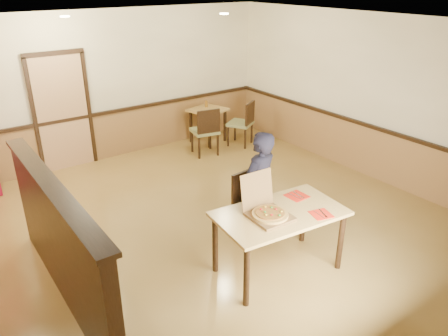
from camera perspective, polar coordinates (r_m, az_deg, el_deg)
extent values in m
plane|color=#A3803F|center=(6.26, -2.36, -8.45)|extent=(7.00, 7.00, 0.00)
plane|color=black|center=(5.31, -2.89, 17.95)|extent=(7.00, 7.00, 0.00)
plane|color=#FFF1C7|center=(8.66, -15.68, 10.09)|extent=(7.00, 0.00, 7.00)
plane|color=#FFF1C7|center=(8.01, 19.04, 8.58)|extent=(0.00, 7.00, 7.00)
cube|color=olive|center=(8.89, -14.93, 4.12)|extent=(7.00, 0.04, 0.90)
cube|color=black|center=(8.73, -15.21, 6.98)|extent=(7.00, 0.06, 0.06)
cube|color=olive|center=(8.27, 18.04, 2.22)|extent=(0.04, 7.00, 0.90)
cube|color=black|center=(8.10, 18.37, 5.27)|extent=(0.06, 7.00, 0.06)
cube|color=tan|center=(8.48, -20.36, 6.72)|extent=(0.90, 0.06, 2.10)
cube|color=black|center=(5.07, -20.58, -9.36)|extent=(0.14, 3.00, 1.40)
cube|color=black|center=(4.73, -21.84, -2.03)|extent=(0.20, 3.10, 0.05)
cylinder|color=#F9F1AE|center=(7.25, -20.08, 18.10)|extent=(0.14, 0.14, 0.02)
cylinder|color=#F9F1AE|center=(7.33, 0.02, 19.51)|extent=(0.14, 0.14, 0.02)
cube|color=tan|center=(5.18, 7.32, -5.92)|extent=(1.60, 1.02, 0.04)
cylinder|color=black|center=(4.84, 2.96, -13.95)|extent=(0.07, 0.07, 0.77)
cylinder|color=black|center=(5.33, -1.16, -9.90)|extent=(0.07, 0.07, 0.77)
cylinder|color=black|center=(5.56, 14.99, -9.24)|extent=(0.07, 0.07, 0.77)
cylinder|color=black|center=(5.99, 10.35, -6.16)|extent=(0.07, 0.07, 0.77)
cube|color=olive|center=(5.95, 4.03, -5.18)|extent=(0.51, 0.51, 0.06)
cube|color=black|center=(5.96, 2.65, -2.34)|extent=(0.44, 0.08, 0.44)
cylinder|color=black|center=(5.85, 3.96, -8.72)|extent=(0.04, 0.04, 0.40)
cylinder|color=black|center=(6.08, 1.38, -7.27)|extent=(0.04, 0.04, 0.40)
cylinder|color=black|center=(6.09, 6.52, -7.39)|extent=(0.04, 0.04, 0.40)
cylinder|color=black|center=(6.31, 3.95, -6.06)|extent=(0.04, 0.04, 0.40)
cube|color=olive|center=(8.76, -2.55, 4.86)|extent=(0.57, 0.57, 0.06)
cube|color=black|center=(8.48, -2.02, 6.09)|extent=(0.46, 0.14, 0.46)
cylinder|color=black|center=(9.09, -1.81, 3.78)|extent=(0.05, 0.05, 0.42)
cylinder|color=black|center=(8.75, -0.81, 2.95)|extent=(0.05, 0.05, 0.42)
cylinder|color=black|center=(8.96, -4.18, 3.41)|extent=(0.05, 0.05, 0.42)
cylinder|color=black|center=(8.61, -3.26, 2.55)|extent=(0.05, 0.05, 0.42)
cube|color=olive|center=(9.26, 2.13, 5.83)|extent=(0.64, 0.64, 0.06)
cube|color=black|center=(9.11, 3.41, 7.18)|extent=(0.41, 0.26, 0.45)
cylinder|color=black|center=(9.58, 1.45, 4.81)|extent=(0.04, 0.04, 0.41)
cylinder|color=black|center=(9.45, 3.63, 4.49)|extent=(0.04, 0.04, 0.41)
cylinder|color=black|center=(9.24, 0.54, 4.09)|extent=(0.04, 0.04, 0.41)
cylinder|color=black|center=(9.11, 2.78, 3.75)|extent=(0.04, 0.04, 0.41)
cube|color=tan|center=(9.36, -2.13, 7.60)|extent=(0.84, 0.84, 0.04)
cylinder|color=black|center=(9.12, -1.91, 4.74)|extent=(0.07, 0.07, 0.69)
cylinder|color=black|center=(9.45, -4.34, 5.38)|extent=(0.07, 0.07, 0.69)
cylinder|color=black|center=(9.50, 0.13, 5.56)|extent=(0.07, 0.07, 0.69)
cylinder|color=black|center=(9.82, -2.28, 6.16)|extent=(0.07, 0.07, 0.69)
imported|color=black|center=(5.74, 4.56, -2.71)|extent=(0.64, 0.49, 1.57)
cube|color=brown|center=(5.03, 6.02, -6.33)|extent=(0.46, 0.46, 0.03)
cube|color=brown|center=(5.10, 4.32, -2.84)|extent=(0.45, 0.10, 0.44)
cylinder|color=gold|center=(5.02, 6.04, -6.03)|extent=(0.49, 0.49, 0.03)
cube|color=red|center=(5.20, 12.56, -5.91)|extent=(0.28, 0.28, 0.01)
cylinder|color=silver|center=(5.18, 12.34, -5.96)|extent=(0.06, 0.19, 0.01)
cube|color=silver|center=(5.22, 12.79, -5.77)|extent=(0.07, 0.20, 0.00)
cube|color=red|center=(5.55, 9.48, -3.62)|extent=(0.25, 0.25, 0.01)
cylinder|color=silver|center=(5.53, 9.27, -3.65)|extent=(0.01, 0.21, 0.01)
cube|color=silver|center=(5.57, 9.71, -3.50)|extent=(0.02, 0.22, 0.00)
cylinder|color=brown|center=(9.48, -2.32, 8.38)|extent=(0.06, 0.06, 0.14)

